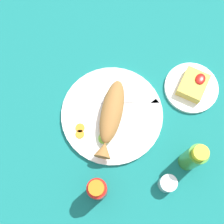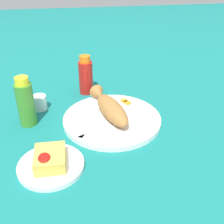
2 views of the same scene
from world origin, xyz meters
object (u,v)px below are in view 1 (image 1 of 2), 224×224
object	(u,v)px
hot_sauce_bottle_red	(98,190)
salt_cup	(167,184)
fork_far	(139,116)
fork_near	(135,101)
main_plate	(112,115)
fried_fish	(111,116)
hot_sauce_bottle_green	(193,158)
side_plate_fries	(191,88)

from	to	relation	value
hot_sauce_bottle_red	salt_cup	xyz separation A→B (m)	(0.11, -0.17, -0.05)
hot_sauce_bottle_red	fork_far	bearing A→B (deg)	-2.33
fork_near	salt_cup	size ratio (longest dim) A/B	3.21
main_plate	fork_far	size ratio (longest dim) A/B	1.86
hot_sauce_bottle_red	fried_fish	bearing A→B (deg)	16.67
fried_fish	hot_sauce_bottle_red	xyz separation A→B (m)	(-0.21, -0.06, 0.02)
fork_near	hot_sauce_bottle_green	xyz separation A→B (m)	(-0.10, -0.23, 0.06)
fried_fish	hot_sauce_bottle_red	size ratio (longest dim) A/B	1.67
hot_sauce_bottle_green	main_plate	bearing A→B (deg)	83.47
fried_fish	fork_far	bearing A→B (deg)	-72.48
hot_sauce_bottle_red	side_plate_fries	world-z (taller)	hot_sauce_bottle_red
fork_far	salt_cup	size ratio (longest dim) A/B	3.30
salt_cup	side_plate_fries	xyz separation A→B (m)	(0.32, 0.05, -0.02)
main_plate	fork_near	bearing A→B (deg)	-34.14
fork_near	hot_sauce_bottle_red	distance (m)	0.30
main_plate	fork_far	bearing A→B (deg)	-68.57
fried_fish	hot_sauce_bottle_red	world-z (taller)	hot_sauce_bottle_red
hot_sauce_bottle_red	side_plate_fries	bearing A→B (deg)	-16.23
fork_near	hot_sauce_bottle_red	world-z (taller)	hot_sauce_bottle_red
main_plate	salt_cup	world-z (taller)	salt_cup
fork_far	hot_sauce_bottle_red	size ratio (longest dim) A/B	1.14
hot_sauce_bottle_green	hot_sauce_bottle_red	bearing A→B (deg)	134.21
main_plate	side_plate_fries	world-z (taller)	main_plate
hot_sauce_bottle_green	salt_cup	distance (m)	0.11
main_plate	salt_cup	bearing A→B (deg)	-116.85
side_plate_fries	main_plate	bearing A→B (deg)	135.80
hot_sauce_bottle_green	salt_cup	bearing A→B (deg)	161.45
fried_fish	main_plate	bearing A→B (deg)	0.00
salt_cup	fork_near	bearing A→B (deg)	45.56
fried_fish	fork_near	bearing A→B (deg)	-41.23
hot_sauce_bottle_red	salt_cup	world-z (taller)	hot_sauce_bottle_red
salt_cup	side_plate_fries	size ratio (longest dim) A/B	0.30
main_plate	fried_fish	bearing A→B (deg)	-165.47
main_plate	hot_sauce_bottle_green	world-z (taller)	hot_sauce_bottle_green
hot_sauce_bottle_green	side_plate_fries	world-z (taller)	hot_sauce_bottle_green
fork_near	hot_sauce_bottle_red	bearing A→B (deg)	-114.75
side_plate_fries	hot_sauce_bottle_red	bearing A→B (deg)	163.77
hot_sauce_bottle_red	fork_near	bearing A→B (deg)	4.11
fork_far	hot_sauce_bottle_red	world-z (taller)	hot_sauce_bottle_red
main_plate	side_plate_fries	distance (m)	0.28
fork_near	salt_cup	world-z (taller)	salt_cup
fork_near	main_plate	bearing A→B (deg)	-153.00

